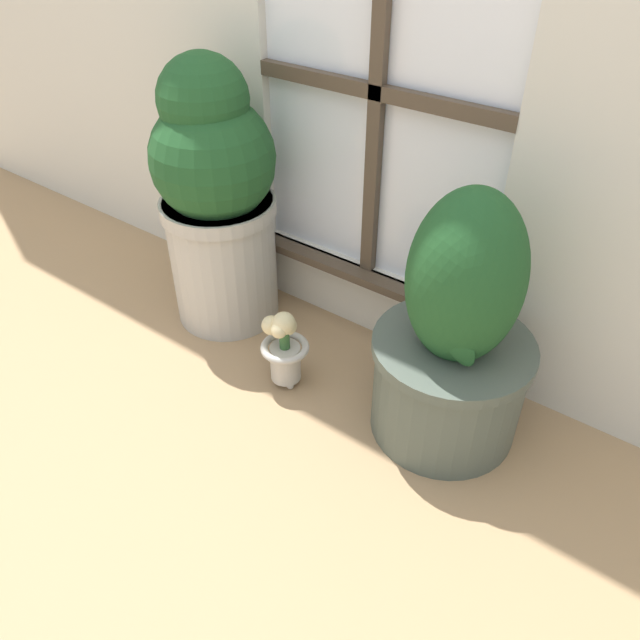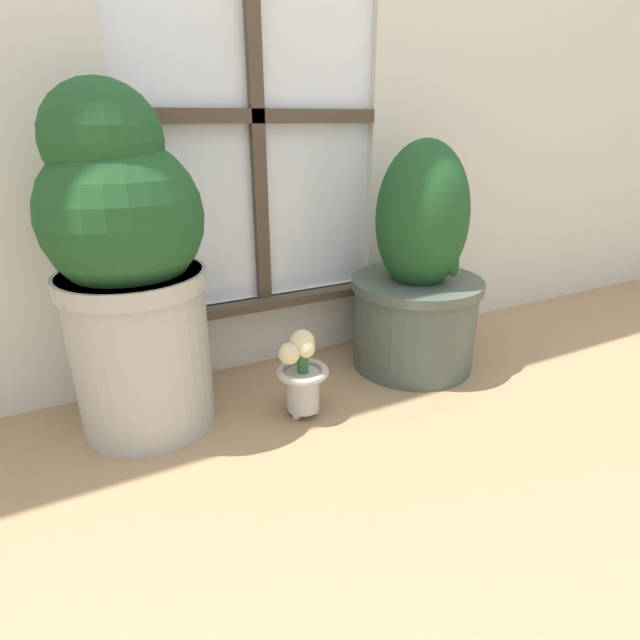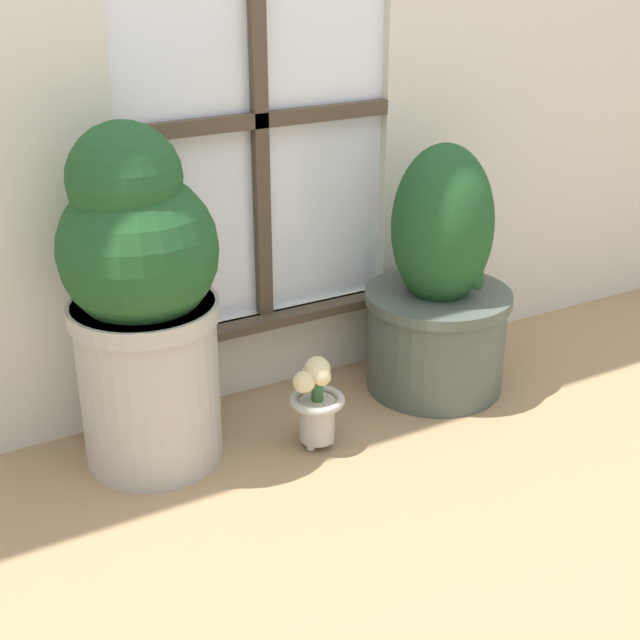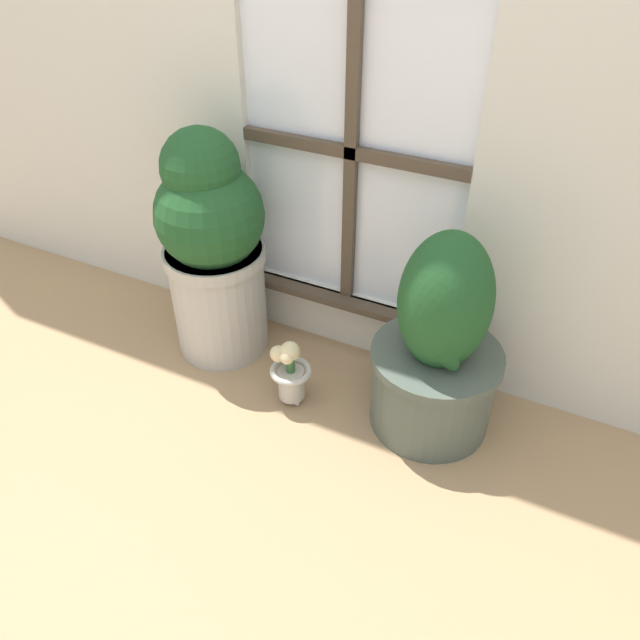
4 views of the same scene
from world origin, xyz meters
TOP-DOWN VIEW (x-y plane):
  - ground_plane at (0.00, 0.00)m, footprint 10.00×10.00m
  - potted_plant_left at (-0.38, 0.49)m, footprint 0.34×0.34m
  - potted_plant_right at (0.38, 0.45)m, footprint 0.37×0.37m
  - flower_vase at (-0.04, 0.35)m, footprint 0.13×0.13m

SIDE VIEW (x-z plane):
  - ground_plane at x=0.00m, z-range 0.00..0.00m
  - flower_vase at x=-0.04m, z-range 0.01..0.24m
  - potted_plant_right at x=0.38m, z-range -0.05..0.59m
  - potted_plant_left at x=-0.38m, z-range 0.01..0.78m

